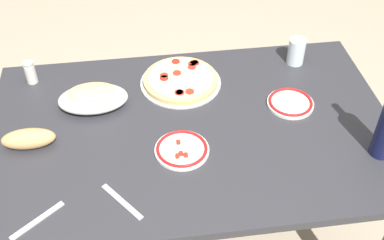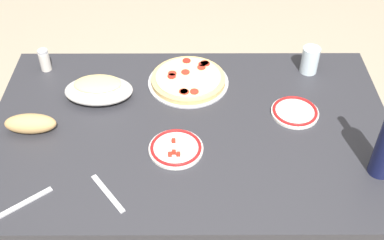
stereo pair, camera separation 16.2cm
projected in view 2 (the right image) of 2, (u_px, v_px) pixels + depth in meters
name	position (u px, v px, depth m)	size (l,w,h in m)	color
dining_table	(192.00, 152.00, 1.72)	(1.35, 0.86, 0.74)	#2D2D33
pepperoni_pizza	(189.00, 80.00, 1.80)	(0.30, 0.30, 0.03)	#B7B7BC
baked_pasta_dish	(100.00, 89.00, 1.72)	(0.24, 0.15, 0.08)	white
water_glass	(311.00, 60.00, 1.83)	(0.07, 0.07, 0.10)	silver
side_plate_near	(177.00, 148.00, 1.55)	(0.17, 0.17, 0.02)	white
side_plate_far	(296.00, 112.00, 1.68)	(0.16, 0.16, 0.02)	white
bread_loaf	(32.00, 124.00, 1.60)	(0.17, 0.07, 0.06)	tan
spice_shaker	(46.00, 60.00, 1.85)	(0.04, 0.04, 0.09)	silver
fork_left	(26.00, 203.00, 1.40)	(0.17, 0.02, 0.01)	#B7B7BC
fork_right	(109.00, 193.00, 1.42)	(0.17, 0.02, 0.01)	#B7B7BC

